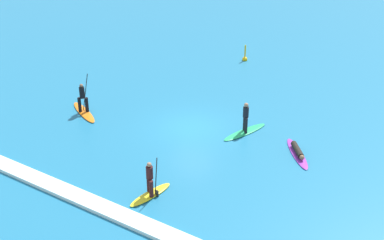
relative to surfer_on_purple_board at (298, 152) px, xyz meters
name	(u,v)px	position (x,y,z in m)	size (l,w,h in m)	color
ground_plane	(192,128)	(-6.19, -0.50, -0.14)	(120.00, 120.00, 0.00)	#1E6B93
surfer_on_purple_board	(298,152)	(0.00, 0.00, 0.00)	(2.49, 2.85, 0.39)	purple
surfer_on_yellow_board	(150,187)	(-4.15, -7.12, 0.34)	(0.93, 2.52, 2.08)	yellow
surfer_on_green_board	(245,125)	(-3.41, 0.63, 0.35)	(1.53, 3.18, 1.83)	#23B266
surfer_on_orange_board	(83,106)	(-12.69, -2.42, 0.30)	(3.13, 2.01, 2.38)	orange
marker_buoy	(245,58)	(-8.82, 10.82, 0.05)	(0.39, 0.39, 1.30)	yellow
wave_crest	(87,201)	(-6.19, -9.09, -0.05)	(22.03, 0.90, 0.18)	white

